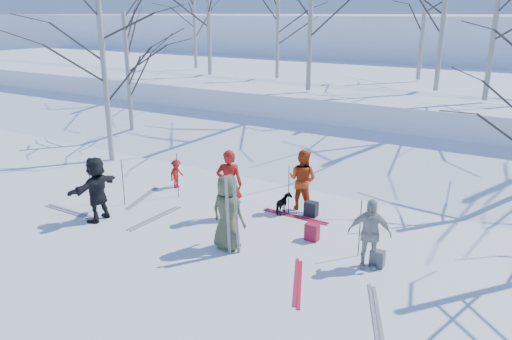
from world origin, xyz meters
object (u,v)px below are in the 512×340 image
Objects in this scene: skier_olive_center at (228,212)px; backpack_red at (312,232)px; skier_grey_west at (97,189)px; skier_redor_behind at (303,180)px; dog at (283,204)px; backpack_dark at (311,209)px; backpack_grey at (377,259)px; skier_red_seated at (177,174)px; skier_red_north at (229,184)px; skier_cream_east at (369,234)px.

skier_olive_center is 2.15m from backpack_red.
skier_olive_center reaches higher than skier_grey_west.
dog is (-0.26, -0.60, -0.58)m from skier_redor_behind.
skier_olive_center reaches higher than backpack_dark.
backpack_grey is (7.10, 1.34, -0.67)m from skier_grey_west.
skier_red_seated is 2.39× the size of backpack_grey.
skier_red_north reaches higher than skier_grey_west.
backpack_dark is at bearing -167.45° from dog.
backpack_red is (1.37, -1.10, -0.06)m from dog.
skier_olive_center is 1.04× the size of skier_redor_behind.
skier_olive_center is 4.68× the size of backpack_grey.
skier_red_seated is (-3.74, 2.62, -0.43)m from skier_olive_center.
skier_red_seated is at bearing -32.16° from skier_olive_center.
backpack_grey is (7.00, -1.71, -0.26)m from skier_red_seated.
backpack_red is at bearing 165.13° from backpack_grey.
skier_red_north is 1.21× the size of skier_cream_east.
skier_grey_west is 4.32× the size of backpack_dark.
skier_red_seated is at bearing 8.48° from skier_redor_behind.
backpack_grey is 3.03m from backpack_dark.
skier_redor_behind is at bearing -86.91° from skier_red_seated.
backpack_red is at bearing 140.97° from skier_cream_east.
backpack_dark is (0.71, 0.25, -0.07)m from dog.
skier_olive_center is at bearing 175.70° from skier_cream_east.
backpack_dark is at bearing 143.28° from backpack_grey.
skier_cream_east is (2.70, -2.28, -0.07)m from skier_redor_behind.
backpack_dark is (-2.25, 1.92, -0.58)m from skier_cream_east.
skier_red_seated reaches higher than backpack_grey.
backpack_red is (1.49, 1.39, -0.68)m from skier_olive_center.
skier_grey_west is at bearing 29.78° from dog.
skier_olive_center reaches higher than dog.
backpack_dark is at bearing 120.61° from skier_grey_west.
backpack_red reaches higher than backpack_dark.
skier_red_north is at bearing 151.54° from skier_cream_east.
skier_grey_west is 5.67m from backpack_red.
skier_red_seated reaches higher than backpack_red.
skier_cream_east reaches higher than skier_red_seated.
dog is 0.76m from backpack_dark.
skier_olive_center is at bearing -164.30° from backpack_grey.
skier_redor_behind reaches higher than backpack_dark.
dog is 1.53× the size of backpack_red.
skier_grey_west reaches higher than backpack_dark.
backpack_red is at bearing 125.37° from skier_redor_behind.
backpack_grey is at bearing -107.00° from skier_red_seated.
backpack_grey is (3.26, 0.92, -0.70)m from skier_olive_center.
skier_red_north is 2.08× the size of skier_red_seated.
dog is (3.96, 2.90, -0.59)m from skier_grey_west.
skier_cream_east reaches higher than backpack_dark.
dog is at bearing 68.76° from skier_redor_behind.
skier_red_seated reaches higher than dog.
skier_olive_center reaches higher than skier_cream_east.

